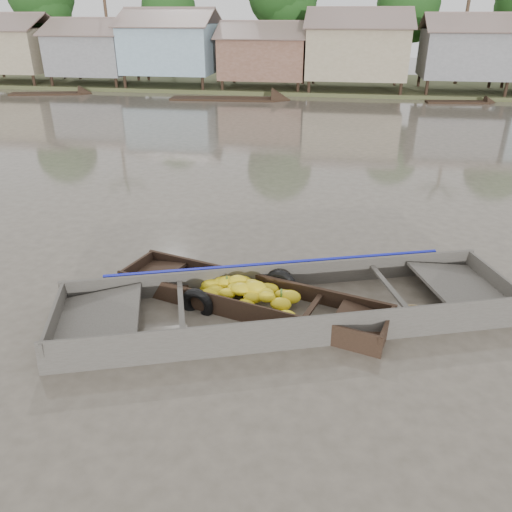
# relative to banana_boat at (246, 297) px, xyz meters

# --- Properties ---
(ground) EXTENTS (120.00, 120.00, 0.00)m
(ground) POSITION_rel_banana_boat_xyz_m (-0.23, -0.76, -0.14)
(ground) COLOR #4C453A
(ground) RESTS_ON ground
(riverbank) EXTENTS (120.00, 12.47, 10.22)m
(riverbank) POSITION_rel_banana_boat_xyz_m (2.80, 31.11, 2.93)
(riverbank) COLOR #384723
(riverbank) RESTS_ON ground
(banana_boat) EXTENTS (5.56, 2.72, 0.76)m
(banana_boat) POSITION_rel_banana_boat_xyz_m (0.00, 0.00, 0.00)
(banana_boat) COLOR black
(banana_boat) RESTS_ON ground
(viewer_boat) EXTENTS (8.75, 4.86, 0.68)m
(viewer_boat) POSITION_rel_banana_boat_xyz_m (0.87, -0.22, -0.06)
(viewer_boat) COLOR #3F3A35
(viewer_boat) RESTS_ON ground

